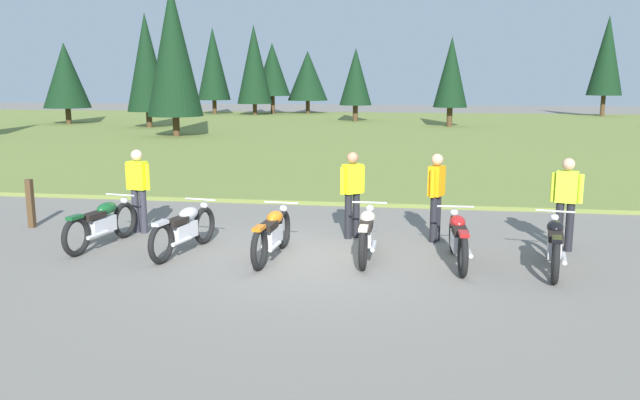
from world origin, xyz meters
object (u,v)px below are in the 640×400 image
rider_near_row_end (352,190)px  rider_with_back_turned (436,192)px  motorcycle_british_green (102,223)px  rider_in_hivis_vest (566,199)px  motorcycle_silver (184,229)px  motorcycle_red (458,239)px  motorcycle_orange (272,233)px  motorcycle_cream (367,233)px  motorcycle_black (555,244)px  rider_checking_bike (138,186)px  trail_marker_post (31,204)px

rider_near_row_end → rider_with_back_turned: bearing=-0.4°
motorcycle_british_green → rider_in_hivis_vest: bearing=6.7°
motorcycle_silver → motorcycle_red: 4.73m
motorcycle_orange → rider_in_hivis_vest: size_ratio=1.26×
motorcycle_cream → rider_in_hivis_vest: size_ratio=1.26×
motorcycle_black → rider_with_back_turned: size_ratio=1.25×
rider_checking_bike → rider_with_back_turned: (5.83, 0.19, 0.00)m
motorcycle_silver → motorcycle_black: (6.22, -0.13, 0.00)m
motorcycle_black → motorcycle_orange: bearing=179.6°
motorcycle_silver → motorcycle_british_green: bearing=172.7°
motorcycle_red → rider_checking_bike: size_ratio=1.26×
motorcycle_cream → rider_near_row_end: 1.53m
motorcycle_cream → motorcycle_black: bearing=-5.4°
motorcycle_black → motorcycle_silver: bearing=178.8°
rider_with_back_turned → motorcycle_silver: bearing=-160.8°
motorcycle_silver → motorcycle_cream: same height
trail_marker_post → rider_with_back_turned: bearing=0.8°
motorcycle_silver → motorcycle_orange: same height
motorcycle_cream → rider_checking_bike: (-4.64, 1.18, 0.51)m
motorcycle_red → rider_checking_bike: rider_checking_bike is taller
motorcycle_black → trail_marker_post: bearing=171.3°
rider_with_back_turned → motorcycle_british_green: bearing=-167.7°
rider_with_back_turned → trail_marker_post: bearing=-179.2°
motorcycle_orange → rider_in_hivis_vest: bearing=14.3°
motorcycle_british_green → motorcycle_orange: (3.26, -0.31, 0.00)m
rider_near_row_end → rider_in_hivis_vest: size_ratio=1.00×
rider_near_row_end → trail_marker_post: size_ratio=1.65×
motorcycle_red → rider_with_back_turned: 1.63m
rider_near_row_end → motorcycle_orange: bearing=-126.3°
trail_marker_post → rider_checking_bike: bearing=-2.0°
motorcycle_silver → rider_in_hivis_vest: size_ratio=1.25×
motorcycle_orange → rider_with_back_turned: size_ratio=1.26×
motorcycle_red → motorcycle_black: same height
motorcycle_cream → motorcycle_black: size_ratio=1.01×
motorcycle_red → motorcycle_cream: bearing=174.8°
motorcycle_cream → motorcycle_black: same height
motorcycle_black → rider_in_hivis_vest: rider_in_hivis_vest is taller
motorcycle_british_green → rider_with_back_turned: (6.05, 1.32, 0.51)m
motorcycle_black → rider_in_hivis_vest: bearing=72.3°
motorcycle_cream → motorcycle_silver: bearing=-177.2°
motorcycle_red → trail_marker_post: bearing=170.7°
rider_with_back_turned → rider_in_hivis_vest: same height
motorcycle_black → motorcycle_british_green: bearing=177.5°
motorcycle_cream → rider_checking_bike: bearing=165.8°
motorcycle_cream → motorcycle_red: size_ratio=1.00×
motorcycle_cream → motorcycle_red: 1.53m
motorcycle_silver → motorcycle_red: (4.73, 0.02, 0.00)m
trail_marker_post → motorcycle_black: bearing=-8.7°
rider_in_hivis_vest → trail_marker_post: bearing=178.8°
motorcycle_british_green → motorcycle_red: 6.39m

